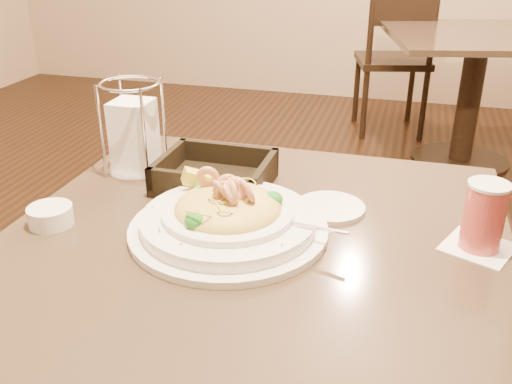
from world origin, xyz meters
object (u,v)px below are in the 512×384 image
(napkin_caddy, at_px, (134,134))
(side_plate, at_px, (330,207))
(butter_ramekin, at_px, (51,216))
(drink_glass, at_px, (484,217))
(main_table, at_px, (253,336))
(dining_chair_far, at_px, (395,55))
(pasta_bowl, at_px, (228,216))
(background_table, at_px, (473,77))
(bread_basket, at_px, (215,176))

(napkin_caddy, height_order, side_plate, napkin_caddy)
(napkin_caddy, distance_m, butter_ramekin, 0.29)
(drink_glass, bearing_deg, main_table, -170.00)
(dining_chair_far, distance_m, butter_ramekin, 2.85)
(dining_chair_far, xyz_separation_m, butter_ramekin, (-0.49, -2.80, 0.24))
(main_table, xyz_separation_m, dining_chair_far, (0.12, 2.74, 0.00))
(pasta_bowl, bearing_deg, main_table, -3.61)
(pasta_bowl, height_order, side_plate, pasta_bowl)
(pasta_bowl, xyz_separation_m, side_plate, (0.16, 0.14, -0.03))
(main_table, xyz_separation_m, drink_glass, (0.39, 0.07, 0.29))
(pasta_bowl, relative_size, napkin_caddy, 1.93)
(dining_chair_far, height_order, side_plate, dining_chair_far)
(main_table, relative_size, background_table, 0.83)
(drink_glass, relative_size, bread_basket, 0.62)
(bread_basket, bearing_deg, pasta_bowl, -64.16)
(pasta_bowl, xyz_separation_m, bread_basket, (-0.09, 0.19, -0.01))
(background_table, relative_size, butter_ramekin, 13.12)
(bread_basket, bearing_deg, main_table, -53.89)
(drink_glass, bearing_deg, background_table, 85.97)
(pasta_bowl, xyz_separation_m, napkin_caddy, (-0.29, 0.21, 0.06))
(background_table, xyz_separation_m, pasta_bowl, (-0.59, -2.31, 0.26))
(pasta_bowl, height_order, butter_ramekin, pasta_bowl)
(background_table, height_order, drink_glass, drink_glass)
(pasta_bowl, distance_m, napkin_caddy, 0.36)
(main_table, distance_m, butter_ramekin, 0.45)
(background_table, bearing_deg, butter_ramekin, -111.24)
(drink_glass, xyz_separation_m, side_plate, (-0.27, 0.08, -0.06))
(bread_basket, height_order, butter_ramekin, bread_basket)
(bread_basket, height_order, side_plate, bread_basket)
(dining_chair_far, distance_m, napkin_caddy, 2.58)
(dining_chair_far, distance_m, side_plate, 2.61)
(background_table, distance_m, butter_ramekin, 2.56)
(main_table, height_order, butter_ramekin, butter_ramekin)
(pasta_bowl, bearing_deg, background_table, 75.61)
(drink_glass, height_order, napkin_caddy, napkin_caddy)
(bread_basket, relative_size, napkin_caddy, 1.12)
(napkin_caddy, bearing_deg, drink_glass, -11.64)
(background_table, xyz_separation_m, butter_ramekin, (-0.92, -2.37, 0.24))
(main_table, bearing_deg, dining_chair_far, 87.56)
(drink_glass, xyz_separation_m, butter_ramekin, (-0.76, -0.12, -0.04))
(butter_ramekin, bearing_deg, side_plate, 22.29)
(dining_chair_far, relative_size, pasta_bowl, 2.32)
(pasta_bowl, bearing_deg, side_plate, 40.91)
(side_plate, bearing_deg, dining_chair_far, 89.99)
(dining_chair_far, bearing_deg, bread_basket, 70.16)
(background_table, height_order, napkin_caddy, napkin_caddy)
(background_table, height_order, bread_basket, bread_basket)
(main_table, distance_m, side_plate, 0.30)
(background_table, relative_size, dining_chair_far, 1.17)
(side_plate, xyz_separation_m, butter_ramekin, (-0.49, -0.20, 0.01))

